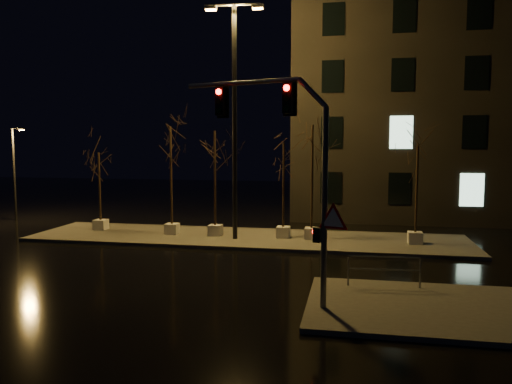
# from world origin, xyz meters

# --- Properties ---
(ground) EXTENTS (90.00, 90.00, 0.00)m
(ground) POSITION_xyz_m (0.00, 0.00, 0.00)
(ground) COLOR black
(ground) RESTS_ON ground
(median) EXTENTS (22.00, 5.00, 0.15)m
(median) POSITION_xyz_m (0.00, 6.00, 0.07)
(median) COLOR #47453F
(median) RESTS_ON ground
(sidewalk_corner) EXTENTS (7.00, 5.00, 0.15)m
(sidewalk_corner) POSITION_xyz_m (7.50, -3.50, 0.07)
(sidewalk_corner) COLOR #47453F
(sidewalk_corner) RESTS_ON ground
(building) EXTENTS (25.00, 12.00, 15.00)m
(building) POSITION_xyz_m (14.00, 18.00, 7.50)
(building) COLOR black
(building) RESTS_ON ground
(tree_0) EXTENTS (1.80, 1.80, 4.34)m
(tree_0) POSITION_xyz_m (-8.25, 6.54, 3.44)
(tree_0) COLOR beige
(tree_0) RESTS_ON median
(tree_1) EXTENTS (1.80, 1.80, 5.73)m
(tree_1) POSITION_xyz_m (-3.93, 6.00, 4.50)
(tree_1) COLOR beige
(tree_1) RESTS_ON median
(tree_2) EXTENTS (1.80, 1.80, 5.49)m
(tree_2) POSITION_xyz_m (-1.60, 6.04, 4.31)
(tree_2) COLOR beige
(tree_2) RESTS_ON median
(tree_3) EXTENTS (1.80, 1.80, 4.88)m
(tree_3) POSITION_xyz_m (1.90, 6.17, 3.85)
(tree_3) COLOR beige
(tree_3) RESTS_ON median
(tree_4) EXTENTS (1.80, 1.80, 5.77)m
(tree_4) POSITION_xyz_m (3.31, 6.12, 4.52)
(tree_4) COLOR beige
(tree_4) RESTS_ON median
(tree_5) EXTENTS (1.80, 1.80, 4.80)m
(tree_5) POSITION_xyz_m (8.22, 5.86, 3.79)
(tree_5) COLOR beige
(tree_5) RESTS_ON median
(traffic_signal_mast) EXTENTS (5.17, 1.72, 6.60)m
(traffic_signal_mast) POSITION_xyz_m (3.48, -3.93, 4.49)
(traffic_signal_mast) COLOR slate
(traffic_signal_mast) RESTS_ON sidewalk_corner
(streetlight_main) EXTENTS (2.83, 0.54, 11.33)m
(streetlight_main) POSITION_xyz_m (-0.41, 5.40, 6.68)
(streetlight_main) COLOR black
(streetlight_main) RESTS_ON median
(streetlight_far) EXTENTS (1.13, 0.47, 5.84)m
(streetlight_far) POSITION_xyz_m (-15.58, 9.45, 3.21)
(streetlight_far) COLOR black
(streetlight_far) RESTS_ON ground
(guard_rail_a) EXTENTS (2.37, 0.20, 1.02)m
(guard_rail_a) POSITION_xyz_m (6.34, -1.76, 0.82)
(guard_rail_a) COLOR slate
(guard_rail_a) RESTS_ON sidewalk_corner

